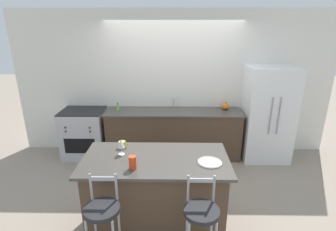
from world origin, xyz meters
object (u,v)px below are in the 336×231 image
object	(u,v)px
dinner_plate	(210,162)
wine_glass	(121,144)
coffee_mug	(122,145)
tumbler_cup	(133,162)
oven_range	(85,133)
pumpkin_decoration	(226,106)
bar_stool_far	(201,223)
bar_stool_near	(103,221)
refrigerator	(267,114)
soap_bottle	(118,107)

from	to	relation	value
dinner_plate	wine_glass	world-z (taller)	wine_glass
coffee_mug	tumbler_cup	world-z (taller)	tumbler_cup
oven_range	pumpkin_decoration	world-z (taller)	pumpkin_decoration
bar_stool_far	bar_stool_near	bearing A→B (deg)	179.08
refrigerator	coffee_mug	xyz separation A→B (m)	(-2.37, -1.57, 0.12)
wine_glass	dinner_plate	bearing A→B (deg)	-10.55
refrigerator	oven_range	xyz separation A→B (m)	(-3.41, 0.02, -0.41)
pumpkin_decoration	refrigerator	bearing A→B (deg)	-12.17
oven_range	dinner_plate	distance (m)	2.91
bar_stool_near	soap_bottle	size ratio (longest dim) A/B	7.40
refrigerator	coffee_mug	distance (m)	2.85
bar_stool_far	pumpkin_decoration	size ratio (longest dim) A/B	7.05
bar_stool_near	bar_stool_far	distance (m)	0.95
refrigerator	wine_glass	world-z (taller)	refrigerator
tumbler_cup	soap_bottle	xyz separation A→B (m)	(-0.59, 2.15, -0.05)
refrigerator	oven_range	bearing A→B (deg)	179.68
bar_stool_near	wine_glass	size ratio (longest dim) A/B	5.61
dinner_plate	bar_stool_far	bearing A→B (deg)	-104.01
wine_glass	coffee_mug	world-z (taller)	wine_glass
oven_range	bar_stool_near	distance (m)	2.73
oven_range	wine_glass	bearing A→B (deg)	-59.00
wine_glass	bar_stool_far	bearing A→B (deg)	-41.40
tumbler_cup	dinner_plate	bearing A→B (deg)	8.99
oven_range	tumbler_cup	bearing A→B (deg)	-59.30
bar_stool_near	tumbler_cup	xyz separation A→B (m)	(0.24, 0.44, 0.40)
refrigerator	coffee_mug	world-z (taller)	refrigerator
refrigerator	pumpkin_decoration	world-z (taller)	refrigerator
refrigerator	dinner_plate	xyz separation A→B (m)	(-1.32, -1.94, 0.09)
refrigerator	bar_stool_near	xyz separation A→B (m)	(-2.41, -2.51, -0.25)
bar_stool_near	pumpkin_decoration	world-z (taller)	bar_stool_near
bar_stool_near	bar_stool_far	bearing A→B (deg)	-0.92
oven_range	wine_glass	xyz separation A→B (m)	(1.06, -1.77, 0.62)
oven_range	bar_stool_far	bearing A→B (deg)	-52.61
refrigerator	bar_stool_far	size ratio (longest dim) A/B	1.62
refrigerator	bar_stool_near	distance (m)	3.49
coffee_mug	soap_bottle	distance (m)	1.69
dinner_plate	wine_glass	size ratio (longest dim) A/B	1.43
wine_glass	soap_bottle	bearing A→B (deg)	102.49
bar_stool_far	pumpkin_decoration	bearing A→B (deg)	74.87
refrigerator	soap_bottle	distance (m)	2.76
dinner_plate	coffee_mug	xyz separation A→B (m)	(-1.06, 0.37, 0.03)
tumbler_cup	coffee_mug	bearing A→B (deg)	111.95
refrigerator	oven_range	size ratio (longest dim) A/B	1.89
coffee_mug	wine_glass	bearing A→B (deg)	-82.75
oven_range	soap_bottle	size ratio (longest dim) A/B	6.32
bar_stool_far	dinner_plate	world-z (taller)	bar_stool_far
bar_stool_near	soap_bottle	xyz separation A→B (m)	(-0.35, 2.59, 0.35)
coffee_mug	refrigerator	bearing A→B (deg)	33.46
bar_stool_far	pumpkin_decoration	world-z (taller)	bar_stool_far
refrigerator	dinner_plate	size ratio (longest dim) A/B	6.35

